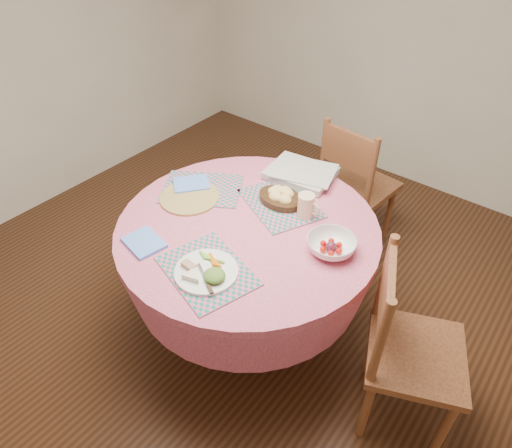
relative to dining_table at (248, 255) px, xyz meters
The scene contains 16 objects.
ground 0.56m from the dining_table, ahead, with size 4.00×4.00×0.00m, color #331C0F.
room_envelope 1.16m from the dining_table, ahead, with size 4.01×4.01×2.71m.
dining_table is the anchor object (origin of this frame).
chair_right 0.83m from the dining_table, ahead, with size 0.54×0.55×0.92m.
chair_back 1.01m from the dining_table, 87.04° to the left, with size 0.46×0.44×0.91m.
placemat_front 0.40m from the dining_table, 79.66° to the right, with size 0.40×0.30×0.01m, color #15775F.
placemat_left 0.43m from the dining_table, 168.15° to the left, with size 0.40×0.30×0.01m, color #15775F.
placemat_back 0.30m from the dining_table, 84.26° to the left, with size 0.40×0.30×0.01m, color #15775F.
wicker_trivet 0.42m from the dining_table, behind, with size 0.30×0.30×0.01m, color olive.
napkin_near 0.52m from the dining_table, 125.21° to the right, with size 0.18×0.14×0.01m, color #5D8AF0.
napkin_far 0.48m from the dining_table, behind, with size 0.18×0.14×0.01m, color #5D8AF0.
dinner_plate 0.43m from the dining_table, 77.96° to the right, with size 0.27×0.27×0.05m.
bread_bowl 0.33m from the dining_table, 86.41° to the left, with size 0.23×0.23×0.08m.
latte_mug 0.38m from the dining_table, 51.70° to the left, with size 0.12×0.08×0.12m.
fruit_bowl 0.47m from the dining_table, 12.04° to the left, with size 0.28×0.28×0.07m.
newspaper_stack 0.54m from the dining_table, 93.90° to the left, with size 0.39×0.33×0.04m.
Camera 1 is at (1.06, -1.27, 2.11)m, focal length 32.00 mm.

